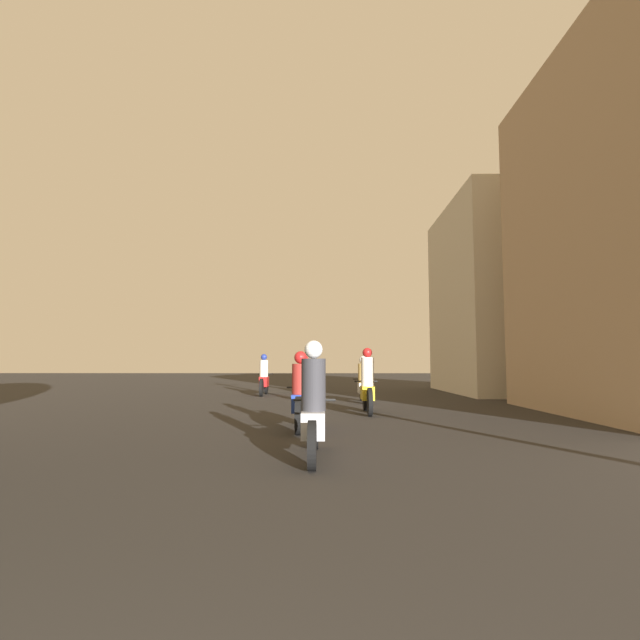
% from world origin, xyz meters
% --- Properties ---
extents(motorcycle_silver, '(0.60, 2.05, 1.55)m').
position_xyz_m(motorcycle_silver, '(0.38, 6.84, 0.62)').
color(motorcycle_silver, black).
rests_on(motorcycle_silver, ground_plane).
extents(motorcycle_blue, '(0.60, 2.17, 1.48)m').
position_xyz_m(motorcycle_blue, '(0.06, 9.73, 0.60)').
color(motorcycle_blue, black).
rests_on(motorcycle_blue, ground_plane).
extents(motorcycle_yellow, '(0.60, 2.07, 1.63)m').
position_xyz_m(motorcycle_yellow, '(1.57, 12.72, 0.65)').
color(motorcycle_yellow, black).
rests_on(motorcycle_yellow, ground_plane).
extents(motorcycle_white, '(0.60, 1.82, 1.47)m').
position_xyz_m(motorcycle_white, '(1.72, 16.26, 0.58)').
color(motorcycle_white, black).
rests_on(motorcycle_white, ground_plane).
extents(motorcycle_red, '(0.60, 2.16, 1.59)m').
position_xyz_m(motorcycle_red, '(-1.88, 19.60, 0.64)').
color(motorcycle_red, black).
rests_on(motorcycle_red, ground_plane).
extents(motorcycle_black, '(0.60, 1.91, 1.56)m').
position_xyz_m(motorcycle_black, '(-0.35, 21.91, 0.63)').
color(motorcycle_black, black).
rests_on(motorcycle_black, ground_plane).
extents(building_right_far, '(5.17, 7.75, 7.99)m').
position_xyz_m(building_right_far, '(8.34, 21.43, 4.00)').
color(building_right_far, beige).
rests_on(building_right_far, ground_plane).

